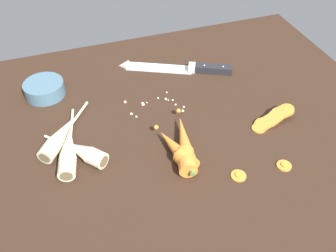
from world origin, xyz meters
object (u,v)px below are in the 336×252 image
whole_carrot (185,145)px  parsnip_mid_right (84,152)px  chefs_knife (173,68)px  parsnip_front (69,151)px  parsnip_mid_left (60,137)px  carrot_slice_stack (273,118)px  whole_carrot_second (177,150)px  carrot_slice_stray_mid (239,175)px  prep_bowl (44,88)px  carrot_slice_stray_near (284,165)px

whole_carrot → parsnip_mid_right: bearing=166.6°
chefs_knife → parsnip_mid_right: 42.23cm
whole_carrot → parsnip_front: whole_carrot is taller
parsnip_mid_left → carrot_slice_stack: size_ratio=1.53×
parsnip_mid_left → parsnip_mid_right: 8.24cm
parsnip_mid_left → whole_carrot_second: bearing=-27.8°
whole_carrot → carrot_slice_stray_mid: (8.64, -11.24, -1.74)cm
whole_carrot_second → prep_bowl: whole_carrot_second is taller
whole_carrot → chefs_knife: bearing=75.4°
carrot_slice_stray_mid → carrot_slice_stack: bearing=39.5°
carrot_slice_stray_mid → prep_bowl: bearing=130.6°
parsnip_mid_right → carrot_slice_stack: (48.17, -3.19, -0.63)cm
chefs_knife → parsnip_mid_left: (-36.38, -21.00, 1.33)cm
chefs_knife → carrot_slice_stack: 35.09cm
parsnip_mid_left → carrot_slice_stray_mid: 43.34cm
parsnip_mid_left → carrot_slice_stray_near: 53.47cm
parsnip_front → carrot_slice_stray_mid: size_ratio=6.73×
chefs_knife → parsnip_front: parsnip_front is taller
whole_carrot → carrot_slice_stack: (25.10, 2.31, -0.75)cm
parsnip_front → carrot_slice_stack: size_ratio=1.87×
whole_carrot_second → carrot_slice_stray_mid: (10.97, -10.18, -1.74)cm
parsnip_mid_left → prep_bowl: size_ratio=1.75×
whole_carrot_second → parsnip_mid_right: 21.75cm
parsnip_mid_right → carrot_slice_stack: bearing=-3.8°
parsnip_mid_right → prep_bowl: bearing=102.8°
parsnip_mid_left → carrot_slice_stray_mid: parsnip_mid_left is taller
parsnip_front → whole_carrot: bearing=-14.8°
parsnip_mid_right → carrot_slice_stray_mid: bearing=-27.8°
whole_carrot_second → whole_carrot: bearing=24.5°
chefs_knife → parsnip_front: bearing=-143.0°
carrot_slice_stack → prep_bowl: bearing=150.5°
parsnip_mid_left → chefs_knife: bearing=30.0°
carrot_slice_stray_near → parsnip_mid_right: bearing=158.0°
whole_carrot → prep_bowl: (-29.35, 33.06, 0.05)cm
parsnip_mid_left → parsnip_front: bearing=-75.4°
chefs_knife → parsnip_mid_left: bearing=-150.0°
parsnip_mid_right → prep_bowl: size_ratio=1.39×
carrot_slice_stray_mid → parsnip_mid_right: bearing=152.2°
parsnip_mid_right → parsnip_mid_left: bearing=124.2°
carrot_slice_stack → whole_carrot_second: bearing=-173.0°
whole_carrot → prep_bowl: bearing=131.6°
whole_carrot_second → prep_bowl: (-27.02, 34.12, 0.05)cm
carrot_slice_stack → carrot_slice_stray_mid: bearing=-140.5°
whole_carrot → parsnip_mid_right: 23.72cm
parsnip_front → parsnip_mid_right: same height
prep_bowl → parsnip_mid_left: bearing=-85.5°
chefs_knife → carrot_slice_stray_near: 46.61cm
parsnip_front → prep_bowl: 26.26cm
carrot_slice_stack → parsnip_mid_left: bearing=169.3°
carrot_slice_stray_near → carrot_slice_stack: bearing=70.0°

